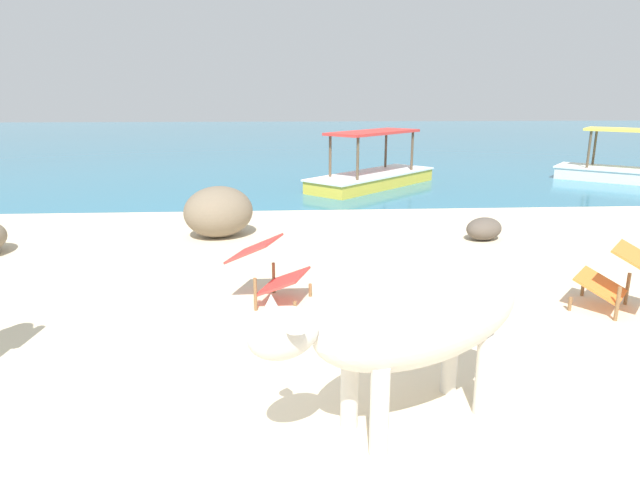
{
  "coord_description": "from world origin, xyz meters",
  "views": [
    {
      "loc": [
        -0.15,
        -2.87,
        2.15
      ],
      "look_at": [
        0.21,
        3.0,
        0.55
      ],
      "focal_mm": 30.49,
      "sensor_mm": 36.0,
      "label": 1
    }
  ],
  "objects_px": {
    "deck_chair_far": "(620,274)",
    "boat_yellow": "(372,175)",
    "deck_chair_near": "(269,266)",
    "cow": "(415,319)",
    "boat_white": "(637,171)"
  },
  "relations": [
    {
      "from": "deck_chair_far",
      "to": "boat_yellow",
      "type": "height_order",
      "value": "boat_yellow"
    },
    {
      "from": "deck_chair_near",
      "to": "deck_chair_far",
      "type": "xyz_separation_m",
      "value": [
        3.45,
        -0.46,
        0.0
      ]
    },
    {
      "from": "cow",
      "to": "boat_white",
      "type": "distance_m",
      "value": 12.47
    },
    {
      "from": "deck_chair_far",
      "to": "boat_white",
      "type": "xyz_separation_m",
      "value": [
        5.35,
        7.96,
        -0.13
      ]
    },
    {
      "from": "cow",
      "to": "deck_chair_near",
      "type": "xyz_separation_m",
      "value": [
        -0.99,
        2.21,
        -0.35
      ]
    },
    {
      "from": "deck_chair_near",
      "to": "deck_chair_far",
      "type": "distance_m",
      "value": 3.48
    },
    {
      "from": "cow",
      "to": "deck_chair_near",
      "type": "height_order",
      "value": "cow"
    },
    {
      "from": "deck_chair_far",
      "to": "boat_yellow",
      "type": "relative_size",
      "value": 0.27
    },
    {
      "from": "cow",
      "to": "boat_white",
      "type": "xyz_separation_m",
      "value": [
        7.81,
        9.71,
        -0.49
      ]
    },
    {
      "from": "boat_yellow",
      "to": "boat_white",
      "type": "relative_size",
      "value": 0.95
    },
    {
      "from": "deck_chair_near",
      "to": "boat_yellow",
      "type": "distance_m",
      "value": 7.58
    },
    {
      "from": "deck_chair_near",
      "to": "boat_white",
      "type": "relative_size",
      "value": 0.25
    },
    {
      "from": "deck_chair_far",
      "to": "boat_yellow",
      "type": "distance_m",
      "value": 7.82
    },
    {
      "from": "deck_chair_near",
      "to": "deck_chair_far",
      "type": "height_order",
      "value": "same"
    },
    {
      "from": "deck_chair_far",
      "to": "boat_white",
      "type": "height_order",
      "value": "boat_white"
    }
  ]
}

